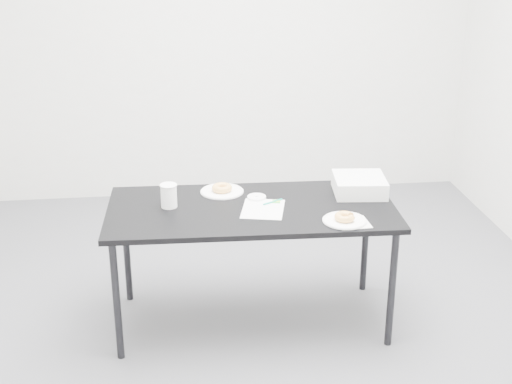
{
  "coord_description": "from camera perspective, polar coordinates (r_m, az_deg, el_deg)",
  "views": [
    {
      "loc": [
        -0.3,
        -3.39,
        2.13
      ],
      "look_at": [
        0.11,
        0.02,
        0.77
      ],
      "focal_mm": 50.0,
      "sensor_mm": 36.0,
      "label": 1
    }
  ],
  "objects": [
    {
      "name": "plate_far",
      "position": [
        3.93,
        -2.73,
        0.04
      ],
      "size": [
        0.24,
        0.24,
        0.01
      ],
      "primitive_type": "cylinder",
      "color": "white",
      "rests_on": "table"
    },
    {
      "name": "donut_near",
      "position": [
        3.57,
        7.11,
        -1.99
      ],
      "size": [
        0.11,
        0.11,
        0.03
      ],
      "primitive_type": "torus",
      "rotation": [
        0.0,
        0.0,
        -0.08
      ],
      "color": "gold",
      "rests_on": "plate_near"
    },
    {
      "name": "napkin",
      "position": [
        3.57,
        7.79,
        -2.45
      ],
      "size": [
        0.16,
        0.16,
        0.0
      ],
      "primitive_type": "cube",
      "rotation": [
        0.0,
        0.0,
        0.06
      ],
      "color": "white",
      "rests_on": "table"
    },
    {
      "name": "table",
      "position": [
        3.75,
        -0.36,
        -1.93
      ],
      "size": [
        1.53,
        0.76,
        0.69
      ],
      "rotation": [
        0.0,
        0.0,
        -0.03
      ],
      "color": "black",
      "rests_on": "floor"
    },
    {
      "name": "cup_lid",
      "position": [
        3.83,
        0.05,
        -0.43
      ],
      "size": [
        0.1,
        0.1,
        0.01
      ],
      "primitive_type": "cylinder",
      "color": "white",
      "rests_on": "table"
    },
    {
      "name": "donut_far",
      "position": [
        3.92,
        -2.74,
        0.33
      ],
      "size": [
        0.14,
        0.14,
        0.04
      ],
      "primitive_type": "torus",
      "rotation": [
        0.0,
        0.0,
        0.37
      ],
      "color": "gold",
      "rests_on": "plate_far"
    },
    {
      "name": "floor",
      "position": [
        4.02,
        -1.54,
        -10.44
      ],
      "size": [
        4.0,
        4.0,
        0.0
      ],
      "primitive_type": "plane",
      "color": "#4B4B50",
      "rests_on": "ground"
    },
    {
      "name": "bakery_box",
      "position": [
        3.94,
        8.26,
        0.57
      ],
      "size": [
        0.3,
        0.3,
        0.09
      ],
      "primitive_type": "cube",
      "rotation": [
        0.0,
        0.0,
        -0.1
      ],
      "color": "silver",
      "rests_on": "table"
    },
    {
      "name": "plate_near",
      "position": [
        3.58,
        7.1,
        -2.28
      ],
      "size": [
        0.22,
        0.22,
        0.01
      ],
      "primitive_type": "cylinder",
      "color": "white",
      "rests_on": "napkin"
    },
    {
      "name": "coffee_cup",
      "position": [
        3.73,
        -6.99,
        -0.29
      ],
      "size": [
        0.08,
        0.08,
        0.13
      ],
      "primitive_type": "cylinder",
      "color": "white",
      "rests_on": "table"
    },
    {
      "name": "scorecard",
      "position": [
        3.7,
        0.56,
        -1.36
      ],
      "size": [
        0.27,
        0.31,
        0.0
      ],
      "primitive_type": "cube",
      "rotation": [
        0.0,
        0.0,
        -0.22
      ],
      "color": "white",
      "rests_on": "table"
    },
    {
      "name": "logo_patch",
      "position": [
        3.79,
        1.64,
        -0.76
      ],
      "size": [
        0.05,
        0.05,
        0.0
      ],
      "primitive_type": "cube",
      "rotation": [
        0.0,
        0.0,
        -0.22
      ],
      "color": "green",
      "rests_on": "scorecard"
    },
    {
      "name": "pen",
      "position": [
        3.78,
        1.35,
        -0.79
      ],
      "size": [
        0.11,
        0.07,
        0.01
      ],
      "primitive_type": "cylinder",
      "rotation": [
        0.0,
        1.57,
        0.53
      ],
      "color": "#0D927B",
      "rests_on": "scorecard"
    },
    {
      "name": "wall_back",
      "position": [
        5.46,
        -3.73,
        13.33
      ],
      "size": [
        4.0,
        0.02,
        2.7
      ],
      "primitive_type": "cube",
      "color": "silver",
      "rests_on": "floor"
    }
  ]
}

